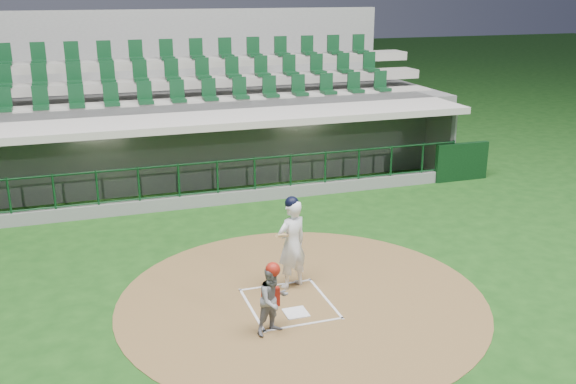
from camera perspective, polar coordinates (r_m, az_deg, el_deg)
name	(u,v)px	position (r m, az deg, el deg)	size (l,w,h in m)	color
ground	(284,297)	(12.81, -0.33, -9.35)	(120.00, 120.00, 0.00)	#154012
dirt_circle	(302,299)	(12.73, 1.25, -9.52)	(7.20, 7.20, 0.01)	brown
home_plate	(296,313)	(12.21, 0.71, -10.68)	(0.43, 0.43, 0.02)	white
batter_box_chalk	(289,303)	(12.55, 0.10, -9.88)	(1.55, 1.80, 0.01)	white
dugout_structure	(205,156)	(19.62, -7.36, 3.22)	(16.40, 3.70, 3.00)	slate
seating_deck	(186,121)	(22.47, -9.09, 6.21)	(17.00, 6.72, 5.15)	slate
batter	(292,243)	(12.84, 0.34, -4.52)	(0.93, 0.96, 1.93)	white
catcher	(273,299)	(11.31, -1.34, -9.45)	(0.73, 0.65, 1.34)	gray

